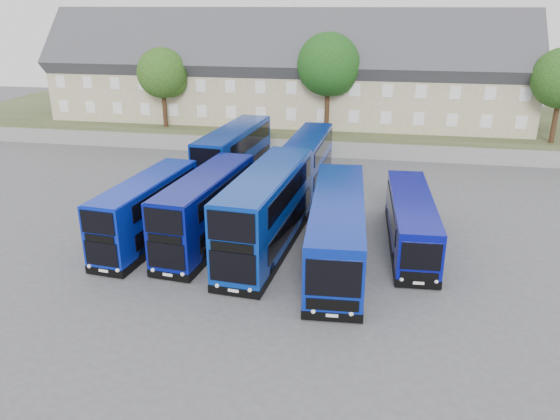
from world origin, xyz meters
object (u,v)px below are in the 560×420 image
Objects in this scene: coach_east_a at (337,230)px; tree_mid at (330,67)px; dd_front_left at (147,212)px; tree_west at (164,75)px; dd_front_mid at (206,211)px.

tree_mid is (-2.94, 23.46, 6.27)m from coach_east_a.
tree_mid reaches higher than dd_front_left.
dd_front_left is 11.36m from coach_east_a.
tree_mid is at bearing 75.64° from dd_front_left.
dd_front_left is 1.30× the size of tree_west.
coach_east_a is 1.77× the size of tree_west.
coach_east_a is (11.36, -0.35, -0.10)m from dd_front_left.
coach_east_a is at bearing -50.49° from tree_west.
dd_front_mid is 23.83m from tree_mid.
dd_front_left is 25.36m from tree_mid.
tree_mid is (8.42, 23.11, 6.17)m from dd_front_left.
dd_front_mid reaches higher than dd_front_left.
tree_mid reaches higher than tree_west.
coach_east_a is at bearing -1.09° from dd_front_mid.
tree_west is (-7.58, 22.61, 5.15)m from dd_front_left.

